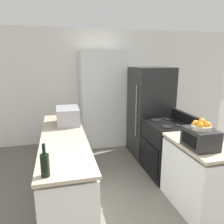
{
  "coord_description": "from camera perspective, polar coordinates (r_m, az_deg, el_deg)",
  "views": [
    {
      "loc": [
        -0.88,
        -1.64,
        1.93
      ],
      "look_at": [
        0.0,
        1.88,
        1.05
      ],
      "focal_mm": 35.0,
      "sensor_mm": 36.0,
      "label": 1
    }
  ],
  "objects": [
    {
      "name": "wall_back",
      "position": [
        5.19,
        -4.23,
        6.65
      ],
      "size": [
        7.0,
        0.06,
        2.6
      ],
      "color": "white",
      "rests_on": "ground_plane"
    },
    {
      "name": "counter_left",
      "position": [
        3.33,
        -12.19,
        -13.28
      ],
      "size": [
        0.6,
        2.49,
        0.9
      ],
      "color": "silver",
      "rests_on": "ground_plane"
    },
    {
      "name": "fruit_bowl",
      "position": [
        2.72,
        22.31,
        -3.32
      ],
      "size": [
        0.22,
        0.22,
        0.14
      ],
      "color": "#B2A893",
      "rests_on": "toaster_oven"
    },
    {
      "name": "pantry_cabinet",
      "position": [
        4.92,
        -2.4,
        3.37
      ],
      "size": [
        0.98,
        0.59,
        2.1
      ],
      "color": "silver",
      "rests_on": "ground_plane"
    },
    {
      "name": "microwave",
      "position": [
        3.59,
        -11.44,
        -0.99
      ],
      "size": [
        0.36,
        0.5,
        0.27
      ],
      "color": "#939399",
      "rests_on": "counter_left"
    },
    {
      "name": "wine_bottle",
      "position": [
        2.08,
        -17.11,
        -12.95
      ],
      "size": [
        0.08,
        0.08,
        0.31
      ],
      "color": "black",
      "rests_on": "counter_left"
    },
    {
      "name": "refrigerator",
      "position": [
        4.46,
        9.79,
        -0.03
      ],
      "size": [
        0.73,
        0.79,
        1.78
      ],
      "color": "black",
      "rests_on": "ground_plane"
    },
    {
      "name": "counter_right",
      "position": [
        3.18,
        21.6,
        -15.38
      ],
      "size": [
        0.6,
        0.97,
        0.9
      ],
      "color": "silver",
      "rests_on": "ground_plane"
    },
    {
      "name": "toaster_oven",
      "position": [
        2.79,
        22.06,
        -6.41
      ],
      "size": [
        0.31,
        0.38,
        0.23
      ],
      "color": "black",
      "rests_on": "counter_right"
    },
    {
      "name": "stove",
      "position": [
        3.86,
        14.1,
        -9.13
      ],
      "size": [
        0.66,
        0.79,
        1.06
      ],
      "color": "black",
      "rests_on": "ground_plane"
    }
  ]
}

